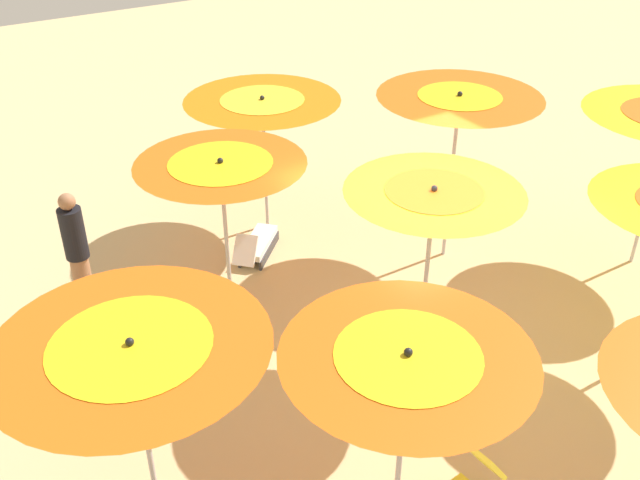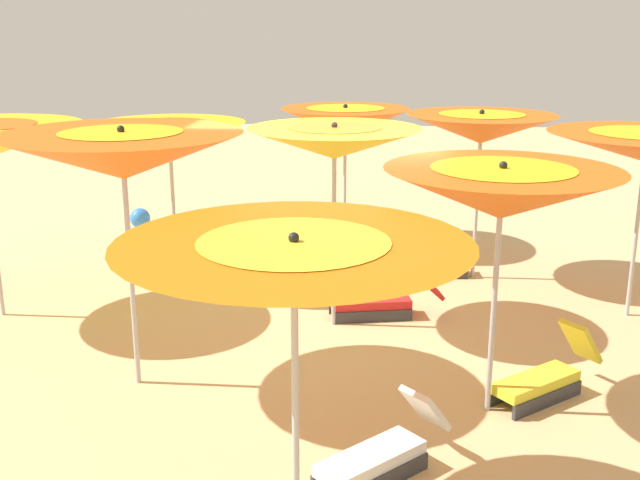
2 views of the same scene
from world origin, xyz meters
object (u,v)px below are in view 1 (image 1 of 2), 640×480
Objects in this scene: lounger_2 at (398,376)px; beachgoer_0 at (77,250)px; beach_umbrella_7 at (406,373)px; lounger_1 at (202,331)px; beach_umbrella_4 at (433,205)px; lounger_0 at (257,245)px; beach_umbrella_1 at (458,111)px; beach_umbrella_2 at (263,112)px; beach_umbrella_8 at (133,360)px; beach_umbrella_5 at (222,179)px.

lounger_2 is 4.37m from beachgoer_0.
lounger_1 is at bearing 4.68° from beach_umbrella_7.
lounger_0 is at bearing 10.57° from beach_umbrella_4.
beach_umbrella_1 is 1.49× the size of beachgoer_0.
beach_umbrella_1 reaches higher than lounger_2.
beachgoer_0 is (-0.61, 3.08, -1.02)m from beach_umbrella_2.
beach_umbrella_7 is 2.15m from beach_umbrella_8.
beach_umbrella_2 is 2.08× the size of lounger_0.
beach_umbrella_8 reaches higher than lounger_1.
beach_umbrella_2 is at bearing 7.22° from lounger_0.
lounger_1 is at bearing 90.41° from beach_umbrella_1.
lounger_2 reaches higher than lounger_0.
beachgoer_0 is at bearing 101.27° from beach_umbrella_2.
lounger_2 is at bearing 117.77° from beach_umbrella_4.
beach_umbrella_5 is at bearing -37.95° from beach_umbrella_8.
beach_umbrella_8 is at bearing 174.14° from lounger_2.
lounger_2 is (-4.10, 0.53, -1.71)m from beach_umbrella_2.
lounger_1 is at bearing 178.89° from lounger_0.
beach_umbrella_4 is 2.04m from lounger_2.
beach_umbrella_7 is (-3.83, 0.26, 0.04)m from beach_umbrella_5.
beach_umbrella_8 reaches higher than beachgoer_0.
beach_umbrella_4 is at bearing -77.48° from lounger_1.
lounger_1 is (3.54, 0.29, -1.87)m from beach_umbrella_7.
beach_umbrella_7 is 5.47m from lounger_0.
beach_umbrella_7 reaches higher than lounger_0.
beach_umbrella_1 reaches higher than lounger_1.
beachgoer_0 is at bearing 14.01° from beach_umbrella_7.
lounger_1 reaches higher than lounger_2.
beach_umbrella_2 is 1.00× the size of beach_umbrella_8.
lounger_1 is at bearing -62.75° from beachgoer_0.
lounger_2 is at bearing -38.56° from beach_umbrella_7.
lounger_1 is 2.49m from lounger_2.
beach_umbrella_7 reaches higher than beach_umbrella_2.
beachgoer_0 is at bearing 43.89° from beach_umbrella_4.
beach_umbrella_8 is 4.00m from beachgoer_0.
beach_umbrella_2 is (2.14, 1.82, -0.35)m from beach_umbrella_1.
beach_umbrella_8 is at bearing -173.24° from lounger_0.
lounger_0 is 3.38m from lounger_2.
beach_umbrella_4 is at bearing -80.41° from beach_umbrella_8.
beach_umbrella_8 reaches higher than lounger_0.
beach_umbrella_4 is at bearing -123.98° from lounger_0.
lounger_1 is 1.96m from beachgoer_0.
beach_umbrella_2 is 0.98× the size of beach_umbrella_7.
beach_umbrella_5 reaches higher than beach_umbrella_2.
beach_umbrella_5 is at bearing -174.81° from lounger_0.
beachgoer_0 reaches higher than lounger_0.
beach_umbrella_8 reaches higher than lounger_2.
beachgoer_0 is (1.56, 0.98, 0.68)m from lounger_1.
beach_umbrella_8 is 3.24m from lounger_1.
beach_umbrella_4 is 4.62m from beachgoer_0.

